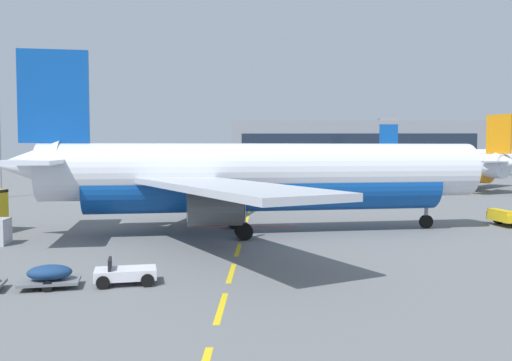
% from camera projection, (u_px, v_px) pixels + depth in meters
% --- Properties ---
extents(ground, '(400.00, 400.00, 0.00)m').
position_uv_depth(ground, '(458.00, 203.00, 58.61)').
color(ground, slate).
extents(apron_paint_markings, '(8.00, 92.21, 0.01)m').
position_uv_depth(apron_paint_markings, '(250.00, 207.00, 54.67)').
color(apron_paint_markings, yellow).
rests_on(apron_paint_markings, ground).
extents(airliner_foreground, '(34.69, 34.02, 12.20)m').
position_uv_depth(airliner_foreground, '(258.00, 176.00, 37.95)').
color(airliner_foreground, silver).
rests_on(airliner_foreground, ground).
extents(airliner_mid_left, '(26.08, 27.62, 10.21)m').
position_uv_depth(airliner_mid_left, '(433.00, 166.00, 80.68)').
color(airliner_mid_left, silver).
rests_on(airliner_mid_left, ground).
extents(airliner_far_center, '(32.00, 31.79, 11.22)m').
position_uv_depth(airliner_far_center, '(445.00, 159.00, 121.40)').
color(airliner_far_center, silver).
rests_on(airliner_far_center, ground).
extents(baggage_train, '(11.62, 4.19, 1.14)m').
position_uv_depth(baggage_train, '(12.00, 277.00, 22.71)').
color(baggage_train, silver).
rests_on(baggage_train, ground).
extents(terminal_satellite, '(76.90, 27.07, 15.82)m').
position_uv_depth(terminal_satellite, '(352.00, 145.00, 178.99)').
color(terminal_satellite, gray).
rests_on(terminal_satellite, ground).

